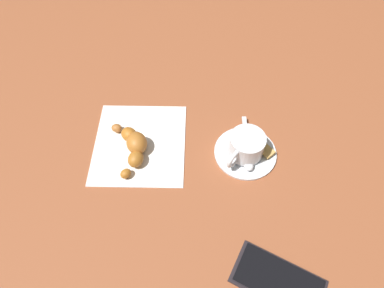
# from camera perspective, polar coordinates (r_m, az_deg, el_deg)

# --- Properties ---
(ground_plane) EXTENTS (1.80, 1.80, 0.00)m
(ground_plane) POSITION_cam_1_polar(r_m,az_deg,el_deg) (0.65, -1.29, -0.97)
(ground_plane) COLOR brown
(saucer) EXTENTS (0.12, 0.12, 0.01)m
(saucer) POSITION_cam_1_polar(r_m,az_deg,el_deg) (0.65, 9.38, -1.41)
(saucer) COLOR silver
(saucer) RESTS_ON ground
(espresso_cup) EXTENTS (0.07, 0.09, 0.05)m
(espresso_cup) POSITION_cam_1_polar(r_m,az_deg,el_deg) (0.62, 9.46, -0.28)
(espresso_cup) COLOR silver
(espresso_cup) RESTS_ON saucer
(teaspoon) EXTENTS (0.04, 0.13, 0.01)m
(teaspoon) POSITION_cam_1_polar(r_m,az_deg,el_deg) (0.64, 9.70, -1.34)
(teaspoon) COLOR silver
(teaspoon) RESTS_ON saucer
(sugar_packet) EXTENTS (0.07, 0.06, 0.01)m
(sugar_packet) POSITION_cam_1_polar(r_m,az_deg,el_deg) (0.65, 11.66, 0.04)
(sugar_packet) COLOR tan
(sugar_packet) RESTS_ON saucer
(napkin) EXTENTS (0.22, 0.23, 0.00)m
(napkin) POSITION_cam_1_polar(r_m,az_deg,el_deg) (0.66, -9.16, 0.13)
(napkin) COLOR white
(napkin) RESTS_ON ground
(croissant) EXTENTS (0.09, 0.12, 0.04)m
(croissant) POSITION_cam_1_polar(r_m,az_deg,el_deg) (0.64, -10.22, -0.11)
(croissant) COLOR #A86623
(croissant) RESTS_ON napkin
(cell_phone) EXTENTS (0.15, 0.11, 0.01)m
(cell_phone) POSITION_cam_1_polar(r_m,az_deg,el_deg) (0.56, 14.94, -22.25)
(cell_phone) COLOR black
(cell_phone) RESTS_ON ground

